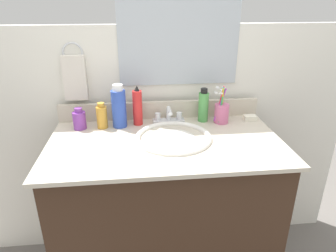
{
  "coord_description": "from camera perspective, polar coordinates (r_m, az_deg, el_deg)",
  "views": [
    {
      "loc": [
        -0.12,
        -1.19,
        1.42
      ],
      "look_at": [
        0.01,
        0.0,
        0.9
      ],
      "focal_mm": 32.09,
      "sensor_mm": 36.0,
      "label": 1
    }
  ],
  "objects": [
    {
      "name": "vanity_cabinet",
      "position": [
        1.56,
        -0.43,
        -16.96
      ],
      "size": [
        0.99,
        0.53,
        0.82
      ],
      "primitive_type": "cube",
      "color": "#382316",
      "rests_on": "ground_plane"
    },
    {
      "name": "countertop",
      "position": [
        1.33,
        -0.48,
        -3.14
      ],
      "size": [
        1.03,
        0.57,
        0.02
      ],
      "primitive_type": "cube",
      "color": "beige",
      "rests_on": "vanity_cabinet"
    },
    {
      "name": "backsplash",
      "position": [
        1.56,
        -1.49,
        3.09
      ],
      "size": [
        1.03,
        0.02,
        0.09
      ],
      "primitive_type": "cube",
      "color": "beige",
      "rests_on": "countertop"
    },
    {
      "name": "back_wall",
      "position": [
        1.71,
        -1.58,
        -3.4
      ],
      "size": [
        2.13,
        0.04,
        1.3
      ],
      "primitive_type": "cube",
      "color": "white",
      "rests_on": "ground_plane"
    },
    {
      "name": "mirror_panel",
      "position": [
        1.53,
        2.15,
        18.2
      ],
      "size": [
        0.6,
        0.01,
        0.56
      ],
      "primitive_type": "cube",
      "color": "#B2BCC6"
    },
    {
      "name": "towel_ring",
      "position": [
        1.55,
        -17.66,
        13.16
      ],
      "size": [
        0.1,
        0.01,
        0.1
      ],
      "primitive_type": "torus",
      "rotation": [
        1.57,
        0.0,
        0.0
      ],
      "color": "silver"
    },
    {
      "name": "hand_towel",
      "position": [
        1.56,
        -17.25,
        8.72
      ],
      "size": [
        0.11,
        0.04,
        0.22
      ],
      "primitive_type": "cube",
      "color": "silver"
    },
    {
      "name": "sink_basin",
      "position": [
        1.36,
        1.01,
        -3.49
      ],
      "size": [
        0.35,
        0.35,
        0.11
      ],
      "color": "white",
      "rests_on": "countertop"
    },
    {
      "name": "faucet",
      "position": [
        1.52,
        0.12,
        1.74
      ],
      "size": [
        0.16,
        0.1,
        0.08
      ],
      "color": "silver",
      "rests_on": "countertop"
    },
    {
      "name": "bottle_cream_purple",
      "position": [
        1.5,
        -16.48,
        1.18
      ],
      "size": [
        0.06,
        0.06,
        0.11
      ],
      "color": "#7A3899",
      "rests_on": "countertop"
    },
    {
      "name": "bottle_shampoo_blue",
      "position": [
        1.46,
        -9.31,
        3.52
      ],
      "size": [
        0.07,
        0.07,
        0.21
      ],
      "color": "#2D4CB2",
      "rests_on": "countertop"
    },
    {
      "name": "bottle_spray_red",
      "position": [
        1.48,
        -5.82,
        3.63
      ],
      "size": [
        0.05,
        0.05,
        0.2
      ],
      "color": "red",
      "rests_on": "countertop"
    },
    {
      "name": "bottle_toner_green",
      "position": [
        1.53,
        6.74,
        3.78
      ],
      "size": [
        0.05,
        0.05,
        0.17
      ],
      "color": "#4C9E4C",
      "rests_on": "countertop"
    },
    {
      "name": "bottle_oil_amber",
      "position": [
        1.47,
        -12.45,
        1.8
      ],
      "size": [
        0.05,
        0.05,
        0.13
      ],
      "color": "gold",
      "rests_on": "countertop"
    },
    {
      "name": "cup_pink",
      "position": [
        1.53,
        10.12,
        2.65
      ],
      "size": [
        0.08,
        0.09,
        0.19
      ],
      "color": "#D16693",
      "rests_on": "countertop"
    },
    {
      "name": "soap_bar",
      "position": [
        1.61,
        15.32,
        1.53
      ],
      "size": [
        0.06,
        0.04,
        0.02
      ],
      "primitive_type": "cube",
      "color": "white",
      "rests_on": "countertop"
    }
  ]
}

